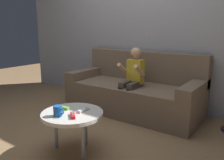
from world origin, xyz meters
The scene contains 9 objects.
ground_plane centered at (0.00, 0.00, 0.00)m, with size 9.65×9.65×0.00m, color olive.
wall_back centered at (0.00, 1.49, 1.25)m, with size 4.82×0.05×2.50m, color #999EA8.
couch centered at (0.14, 1.10, 0.28)m, with size 1.87×0.80×0.84m.
person_seated_on_couch centered at (0.21, 0.93, 0.53)m, with size 0.30×0.37×0.92m.
coffee_table centered at (0.24, -0.23, 0.36)m, with size 0.58×0.58×0.40m.
game_remote_white_near_edge centered at (0.31, -0.15, 0.41)m, with size 0.04×0.14×0.03m.
game_remote_lime_center centered at (0.10, -0.21, 0.41)m, with size 0.14×0.05×0.03m.
game_remote_red_far_corner centered at (0.33, -0.31, 0.41)m, with size 0.13×0.12×0.03m.
coffee_mug centered at (0.21, -0.37, 0.44)m, with size 0.12×0.08×0.09m.
Camera 1 is at (1.76, -1.72, 1.17)m, focal length 37.75 mm.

